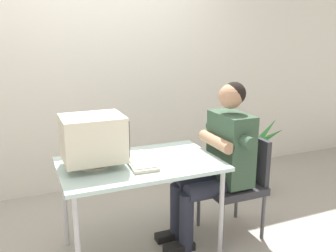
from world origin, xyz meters
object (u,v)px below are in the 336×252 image
crt_monitor (94,139)px  office_chair (238,179)px  keyboard (139,161)px  desk (140,170)px  person_seated (219,157)px  potted_plant (254,165)px

crt_monitor → office_chair: size_ratio=0.52×
keyboard → desk: bearing=51.6°
crt_monitor → person_seated: bearing=-4.7°
desk → person_seated: person_seated is taller
person_seated → desk: bearing=176.6°
desk → office_chair: bearing=-2.6°
keyboard → office_chair: size_ratio=0.54×
person_seated → potted_plant: 1.03m
person_seated → potted_plant: bearing=36.3°
keyboard → person_seated: bearing=-2.3°
keyboard → person_seated: (0.65, -0.03, -0.05)m
desk → potted_plant: potted_plant is taller
office_chair → person_seated: size_ratio=0.65×
desk → crt_monitor: 0.42m
crt_monitor → keyboard: (0.31, -0.05, -0.19)m
crt_monitor → potted_plant: bearing=15.8°
crt_monitor → keyboard: size_ratio=0.97×
office_chair → person_seated: bearing=180.0°
keyboard → person_seated: 0.65m
keyboard → office_chair: (0.84, -0.03, -0.27)m
keyboard → crt_monitor: bearing=170.3°
desk → keyboard: bearing=-128.4°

